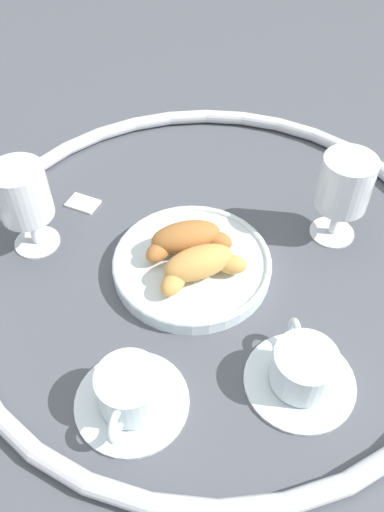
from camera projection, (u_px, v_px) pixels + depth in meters
name	position (u px, v px, depth m)	size (l,w,h in m)	color
ground_plane	(210.00, 258.00, 0.77)	(2.20, 2.20, 0.00)	#4C4F56
table_chrome_rim	(210.00, 253.00, 0.76)	(0.73, 0.73, 0.02)	silver
pastry_plate	(192.00, 264.00, 0.75)	(0.23, 0.23, 0.02)	silver
croissant_large	(186.00, 237.00, 0.74)	(0.13, 0.09, 0.04)	#AD6B33
croissant_small	(199.00, 265.00, 0.71)	(0.13, 0.10, 0.04)	#D6994C
coffee_cup_near	(302.00, 370.00, 0.62)	(0.14, 0.14, 0.06)	silver
coffee_cup_far	(130.00, 393.00, 0.60)	(0.14, 0.14, 0.06)	silver
juice_glass_left	(23.00, 197.00, 0.73)	(0.08, 0.08, 0.14)	white
juice_glass_right	(344.00, 187.00, 0.74)	(0.08, 0.08, 0.14)	white
sugar_packet	(83.00, 202.00, 0.85)	(0.05, 0.03, 0.01)	white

